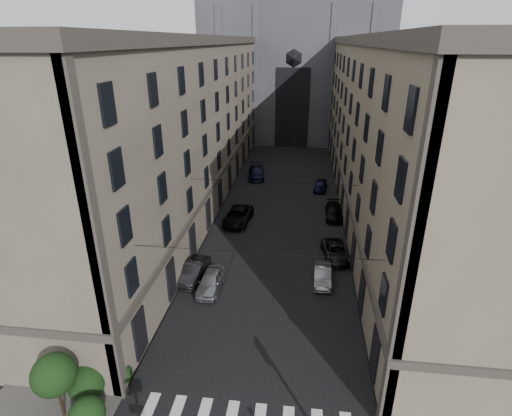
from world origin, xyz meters
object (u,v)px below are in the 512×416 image
at_px(car_left_near, 211,281).
at_px(car_left_far, 256,173).
at_px(car_right_far, 320,185).
at_px(gothic_tower, 296,43).
at_px(car_right_midfar, 334,212).
at_px(car_left_midfar, 238,216).
at_px(car_right_near, 323,275).
at_px(car_right_midnear, 336,251).
at_px(car_left_midnear, 194,271).

height_order(car_left_near, car_left_far, car_left_far).
distance_m(car_left_near, car_right_far, 25.85).
relative_size(gothic_tower, car_right_midfar, 12.27).
bearing_deg(car_right_midfar, gothic_tower, 98.30).
bearing_deg(car_left_midfar, car_left_near, -85.04).
bearing_deg(car_left_near, car_right_near, 14.89).
xyz_separation_m(car_left_near, car_right_midnear, (10.17, 6.27, -0.08)).
relative_size(gothic_tower, car_left_midfar, 10.50).
bearing_deg(car_left_near, gothic_tower, 86.92).
height_order(gothic_tower, car_left_midnear, gothic_tower).
xyz_separation_m(car_right_midnear, car_right_midfar, (0.40, 9.14, 0.05)).
relative_size(car_left_near, car_right_far, 1.08).
bearing_deg(car_left_far, car_right_midfar, -58.38).
height_order(car_left_near, car_right_midfar, car_left_near).
relative_size(car_left_far, car_right_near, 1.41).
height_order(car_right_near, car_right_far, car_right_far).
relative_size(car_left_midnear, car_left_midfar, 0.80).
bearing_deg(car_left_midnear, car_right_midnear, 29.26).
bearing_deg(car_right_midfar, car_left_midnear, -131.06).
bearing_deg(car_right_near, car_left_far, 109.43).
distance_m(car_right_midnear, car_right_midfar, 9.14).
height_order(car_right_midnear, car_right_midfar, car_right_midfar).
xyz_separation_m(car_left_far, car_right_near, (8.61, -26.05, -0.15)).
bearing_deg(car_right_midnear, gothic_tower, 88.85).
height_order(car_left_midnear, car_right_midfar, car_left_midnear).
distance_m(car_left_midfar, car_right_midnear, 11.99).
relative_size(car_right_near, car_right_far, 0.99).
xyz_separation_m(gothic_tower, car_right_midfar, (6.11, -42.59, -17.11)).
bearing_deg(car_left_near, car_left_midfar, 90.91).
bearing_deg(gothic_tower, car_right_near, -85.49).
bearing_deg(car_right_near, car_left_midnear, -174.56).
relative_size(car_left_far, car_right_far, 1.39).
relative_size(car_left_near, car_right_near, 1.10).
bearing_deg(car_left_far, gothic_tower, 74.73).
xyz_separation_m(car_left_midfar, car_left_far, (0.17, 15.43, 0.02)).
xyz_separation_m(car_right_near, car_right_midfar, (1.70, 13.26, 0.05)).
xyz_separation_m(gothic_tower, car_left_near, (-4.46, -57.99, -17.07)).
height_order(car_left_midnear, car_left_midfar, car_left_midfar).
distance_m(car_left_near, car_right_near, 9.12).
xyz_separation_m(car_left_midnear, car_right_midnear, (11.91, 4.93, -0.09)).
xyz_separation_m(gothic_tower, car_right_far, (4.82, -33.86, -17.13)).
xyz_separation_m(car_left_near, car_right_near, (8.87, 2.14, -0.09)).
bearing_deg(car_left_midfar, car_right_midfar, 19.51).
bearing_deg(car_right_far, car_left_midfar, -121.39).
bearing_deg(car_right_near, car_right_midfar, 83.84).
xyz_separation_m(car_left_midnear, car_right_near, (10.61, 0.80, -0.09)).
height_order(car_left_far, car_right_midnear, car_left_far).
bearing_deg(car_left_midnear, car_left_midfar, 87.67).
height_order(car_left_midnear, car_right_midnear, car_left_midnear).
distance_m(gothic_tower, car_left_far, 34.57).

